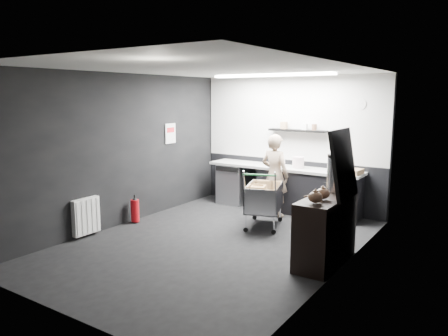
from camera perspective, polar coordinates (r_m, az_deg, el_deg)
The scene contains 22 objects.
floor at distance 7.00m, azimuth -1.29°, elevation -9.79°, with size 5.50×5.50×0.00m, color black.
ceiling at distance 6.62m, azimuth -1.38°, elevation 12.86°, with size 5.50×5.50×0.00m, color silver.
wall_back at distance 9.05m, azimuth 8.71°, elevation 3.28°, with size 5.50×5.50×0.00m, color black.
wall_front at distance 4.73m, azimuth -20.82°, elevation -2.85°, with size 5.50×5.50×0.00m, color black.
wall_left at distance 7.98m, azimuth -13.19°, elevation 2.32°, with size 5.50×5.50×0.00m, color black.
wall_right at distance 5.78m, azimuth 15.14°, elevation -0.41°, with size 5.50×5.50×0.00m, color black.
kitchen_wall_panel at distance 8.99m, azimuth 8.74°, elevation 6.44°, with size 3.95×0.02×1.70m, color silver.
dado_panel at distance 9.16m, azimuth 8.52°, elevation -2.02°, with size 3.95×0.02×1.00m, color black.
floating_shelf at distance 8.83m, azimuth 9.58°, elevation 4.86°, with size 1.20×0.22×0.04m, color black.
wall_clock at distance 8.48m, azimuth 17.44°, elevation 7.97°, with size 0.20×0.20×0.03m, color white.
poster at distance 8.88m, azimuth -7.02°, elevation 4.50°, with size 0.02×0.30×0.40m, color white.
poster_red_band at distance 8.88m, azimuth -7.01°, elevation 4.95°, with size 0.01×0.22×0.10m, color red.
radiator at distance 7.55m, azimuth -17.58°, elevation -6.02°, with size 0.10×0.50×0.60m, color white.
ceiling_strip at distance 8.20m, azimuth 6.22°, elevation 11.94°, with size 2.40×0.20×0.04m, color white.
prep_counter at distance 8.84m, azimuth 8.45°, elevation -2.72°, with size 3.20×0.61×0.90m.
person at distance 8.42m, azimuth 6.64°, elevation -0.96°, with size 0.58×0.38×1.59m, color beige.
shopping_cart at distance 7.75m, azimuth 5.22°, elevation -4.12°, with size 0.84×1.11×1.03m.
sideboard at distance 6.23m, azimuth 13.36°, elevation -6.78°, with size 0.53×1.25×1.87m.
fire_extinguisher at distance 8.17m, azimuth -11.55°, elevation -5.37°, with size 0.15×0.15×0.50m.
cardboard_box at distance 8.27m, azimuth 15.97°, elevation -0.38°, with size 0.46×0.35×0.09m, color #A27D56.
pink_tub at distance 8.66m, azimuth 9.66°, elevation 0.73°, with size 0.22×0.22×0.22m, color silver.
white_container at distance 8.78m, azimuth 7.30°, elevation 0.65°, with size 0.17×0.13×0.15m, color white.
Camera 1 is at (3.79, -5.41, 2.31)m, focal length 35.00 mm.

